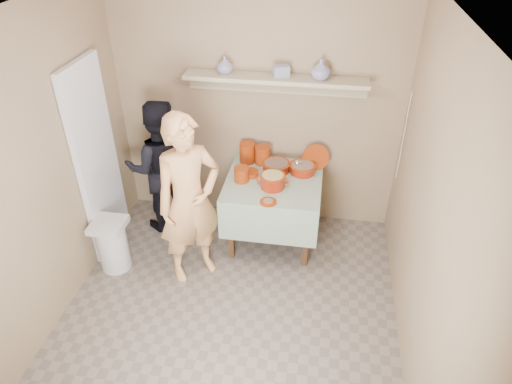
% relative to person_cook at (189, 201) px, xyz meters
% --- Properties ---
extents(ground, '(3.50, 3.50, 0.00)m').
position_rel_person_cook_xyz_m(ground, '(0.45, -0.64, -0.86)').
color(ground, '#6F6357').
rests_on(ground, ground).
extents(tile_panel, '(0.06, 0.70, 2.00)m').
position_rel_person_cook_xyz_m(tile_panel, '(-1.01, 0.31, 0.14)').
color(tile_panel, silver).
rests_on(tile_panel, ground).
extents(plate_stack_a, '(0.17, 0.17, 0.22)m').
position_rel_person_cook_xyz_m(plate_stack_a, '(0.37, 0.96, 0.02)').
color(plate_stack_a, '#792103').
rests_on(plate_stack_a, serving_table).
extents(plate_stack_b, '(0.17, 0.17, 0.20)m').
position_rel_person_cook_xyz_m(plate_stack_b, '(0.53, 0.96, 0.00)').
color(plate_stack_b, '#792103').
rests_on(plate_stack_b, serving_table).
extents(bowl_stack, '(0.15, 0.15, 0.15)m').
position_rel_person_cook_xyz_m(bowl_stack, '(0.38, 0.57, -0.02)').
color(bowl_stack, '#792103').
rests_on(bowl_stack, serving_table).
extents(empty_bowl, '(0.17, 0.17, 0.05)m').
position_rel_person_cook_xyz_m(empty_bowl, '(0.45, 0.68, -0.07)').
color(empty_bowl, '#792103').
rests_on(empty_bowl, serving_table).
extents(propped_lid, '(0.30, 0.16, 0.27)m').
position_rel_person_cook_xyz_m(propped_lid, '(1.10, 0.95, 0.02)').
color(propped_lid, '#792103').
rests_on(propped_lid, serving_table).
extents(vase_right, '(0.24, 0.24, 0.19)m').
position_rel_person_cook_xyz_m(vase_right, '(1.08, 0.98, 0.96)').
color(vase_right, navy).
rests_on(vase_right, wall_shelf).
extents(vase_left, '(0.20, 0.20, 0.17)m').
position_rel_person_cook_xyz_m(vase_left, '(0.15, 1.00, 0.95)').
color(vase_left, navy).
rests_on(vase_left, wall_shelf).
extents(ceramic_box, '(0.18, 0.15, 0.11)m').
position_rel_person_cook_xyz_m(ceramic_box, '(0.70, 0.99, 0.92)').
color(ceramic_box, navy).
rests_on(ceramic_box, wall_shelf).
extents(person_cook, '(0.74, 0.72, 1.71)m').
position_rel_person_cook_xyz_m(person_cook, '(0.00, 0.00, 0.00)').
color(person_cook, tan).
rests_on(person_cook, ground).
extents(person_helper, '(0.88, 0.79, 1.51)m').
position_rel_person_cook_xyz_m(person_helper, '(-0.53, 0.70, -0.10)').
color(person_helper, black).
rests_on(person_helper, ground).
extents(room_shell, '(3.04, 3.54, 2.62)m').
position_rel_person_cook_xyz_m(room_shell, '(0.45, -0.64, 0.75)').
color(room_shell, '#927A59').
rests_on(room_shell, ground).
extents(serving_table, '(0.97, 0.97, 0.76)m').
position_rel_person_cook_xyz_m(serving_table, '(0.70, 0.64, -0.21)').
color(serving_table, '#4C2D16').
rests_on(serving_table, ground).
extents(cazuela_meat_a, '(0.30, 0.30, 0.10)m').
position_rel_person_cook_xyz_m(cazuela_meat_a, '(0.70, 0.82, -0.04)').
color(cazuela_meat_a, maroon).
rests_on(cazuela_meat_a, serving_table).
extents(cazuela_meat_b, '(0.28, 0.28, 0.10)m').
position_rel_person_cook_xyz_m(cazuela_meat_b, '(0.98, 0.82, -0.04)').
color(cazuela_meat_b, maroon).
rests_on(cazuela_meat_b, serving_table).
extents(ladle, '(0.08, 0.26, 0.19)m').
position_rel_person_cook_xyz_m(ladle, '(0.92, 0.83, 0.01)').
color(ladle, silver).
rests_on(ladle, cazuela_meat_b).
extents(cazuela_rice, '(0.33, 0.25, 0.14)m').
position_rel_person_cook_xyz_m(cazuela_rice, '(0.70, 0.50, -0.01)').
color(cazuela_rice, maroon).
rests_on(cazuela_rice, serving_table).
extents(front_plate, '(0.16, 0.16, 0.03)m').
position_rel_person_cook_xyz_m(front_plate, '(0.70, 0.22, -0.08)').
color(front_plate, '#792103').
rests_on(front_plate, serving_table).
extents(wall_shelf, '(1.80, 0.25, 0.21)m').
position_rel_person_cook_xyz_m(wall_shelf, '(0.65, 1.01, 0.82)').
color(wall_shelf, tan).
rests_on(wall_shelf, room_shell).
extents(trash_bin, '(0.32, 0.32, 0.56)m').
position_rel_person_cook_xyz_m(trash_bin, '(-0.82, -0.06, -0.57)').
color(trash_bin, silver).
rests_on(trash_bin, ground).
extents(electrical_cord, '(0.01, 0.05, 0.90)m').
position_rel_person_cook_xyz_m(electrical_cord, '(1.92, 0.84, 0.39)').
color(electrical_cord, silver).
rests_on(electrical_cord, wall_shelf).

